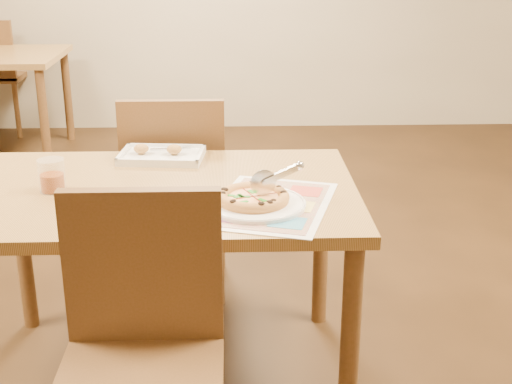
{
  "coord_description": "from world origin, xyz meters",
  "views": [
    {
      "loc": [
        0.24,
        -2.22,
        1.52
      ],
      "look_at": [
        0.31,
        -0.18,
        0.77
      ],
      "focal_mm": 50.0,
      "sensor_mm": 36.0,
      "label": 1
    }
  ],
  "objects_px": {
    "chair_far": "(175,174)",
    "glass_tumbler": "(52,177)",
    "dining_table": "(161,212)",
    "pizza_cutter": "(275,177)",
    "pizza": "(253,198)",
    "appetizer_tray": "(161,156)",
    "chair_near": "(142,323)",
    "menu": "(272,204)",
    "plate": "(256,205)"
  },
  "relations": [
    {
      "from": "menu",
      "to": "pizza_cutter",
      "type": "bearing_deg",
      "value": 42.68
    },
    {
      "from": "dining_table",
      "to": "appetizer_tray",
      "type": "height_order",
      "value": "appetizer_tray"
    },
    {
      "from": "pizza_cutter",
      "to": "chair_near",
      "type": "bearing_deg",
      "value": -145.32
    },
    {
      "from": "dining_table",
      "to": "pizza_cutter",
      "type": "bearing_deg",
      "value": -22.83
    },
    {
      "from": "pizza_cutter",
      "to": "plate",
      "type": "bearing_deg",
      "value": -170.21
    },
    {
      "from": "chair_far",
      "to": "appetizer_tray",
      "type": "relative_size",
      "value": 1.46
    },
    {
      "from": "chair_near",
      "to": "pizza",
      "type": "bearing_deg",
      "value": 54.63
    },
    {
      "from": "chair_far",
      "to": "pizza",
      "type": "xyz_separation_m",
      "value": [
        0.3,
        -0.78,
        0.18
      ]
    },
    {
      "from": "plate",
      "to": "pizza",
      "type": "distance_m",
      "value": 0.02
    },
    {
      "from": "chair_far",
      "to": "pizza_cutter",
      "type": "bearing_deg",
      "value": 116.09
    },
    {
      "from": "dining_table",
      "to": "pizza",
      "type": "distance_m",
      "value": 0.37
    },
    {
      "from": "pizza",
      "to": "chair_far",
      "type": "bearing_deg",
      "value": 111.27
    },
    {
      "from": "pizza_cutter",
      "to": "glass_tumbler",
      "type": "bearing_deg",
      "value": 153.45
    },
    {
      "from": "appetizer_tray",
      "to": "chair_far",
      "type": "bearing_deg",
      "value": 84.97
    },
    {
      "from": "plate",
      "to": "menu",
      "type": "xyz_separation_m",
      "value": [
        0.05,
        0.02,
        -0.01
      ]
    },
    {
      "from": "plate",
      "to": "menu",
      "type": "distance_m",
      "value": 0.05
    },
    {
      "from": "dining_table",
      "to": "chair_far",
      "type": "height_order",
      "value": "chair_far"
    },
    {
      "from": "appetizer_tray",
      "to": "menu",
      "type": "relative_size",
      "value": 0.68
    },
    {
      "from": "chair_far",
      "to": "glass_tumbler",
      "type": "distance_m",
      "value": 0.74
    },
    {
      "from": "pizza",
      "to": "pizza_cutter",
      "type": "relative_size",
      "value": 1.41
    },
    {
      "from": "chair_far",
      "to": "pizza",
      "type": "bearing_deg",
      "value": 111.27
    },
    {
      "from": "dining_table",
      "to": "pizza",
      "type": "bearing_deg",
      "value": -30.11
    },
    {
      "from": "dining_table",
      "to": "menu",
      "type": "bearing_deg",
      "value": -24.83
    },
    {
      "from": "pizza_cutter",
      "to": "appetizer_tray",
      "type": "relative_size",
      "value": 0.49
    },
    {
      "from": "chair_near",
      "to": "pizza_cutter",
      "type": "height_order",
      "value": "chair_near"
    },
    {
      "from": "glass_tumbler",
      "to": "menu",
      "type": "relative_size",
      "value": 0.23
    },
    {
      "from": "chair_near",
      "to": "chair_far",
      "type": "height_order",
      "value": "same"
    },
    {
      "from": "glass_tumbler",
      "to": "menu",
      "type": "bearing_deg",
      "value": -12.01
    },
    {
      "from": "glass_tumbler",
      "to": "chair_near",
      "type": "bearing_deg",
      "value": -59.4
    },
    {
      "from": "chair_near",
      "to": "appetizer_tray",
      "type": "height_order",
      "value": "chair_near"
    },
    {
      "from": "dining_table",
      "to": "plate",
      "type": "height_order",
      "value": "plate"
    },
    {
      "from": "dining_table",
      "to": "chair_far",
      "type": "relative_size",
      "value": 2.77
    },
    {
      "from": "pizza",
      "to": "menu",
      "type": "relative_size",
      "value": 0.47
    },
    {
      "from": "dining_table",
      "to": "appetizer_tray",
      "type": "distance_m",
      "value": 0.34
    },
    {
      "from": "chair_far",
      "to": "glass_tumbler",
      "type": "xyz_separation_m",
      "value": [
        -0.35,
        -0.62,
        0.2
      ]
    },
    {
      "from": "appetizer_tray",
      "to": "menu",
      "type": "height_order",
      "value": "appetizer_tray"
    },
    {
      "from": "chair_near",
      "to": "chair_far",
      "type": "distance_m",
      "value": 1.2
    },
    {
      "from": "pizza",
      "to": "glass_tumbler",
      "type": "height_order",
      "value": "glass_tumbler"
    },
    {
      "from": "menu",
      "to": "dining_table",
      "type": "bearing_deg",
      "value": 155.17
    },
    {
      "from": "dining_table",
      "to": "plate",
      "type": "relative_size",
      "value": 4.22
    },
    {
      "from": "chair_far",
      "to": "appetizer_tray",
      "type": "bearing_deg",
      "value": 84.97
    },
    {
      "from": "dining_table",
      "to": "glass_tumbler",
      "type": "height_order",
      "value": "glass_tumbler"
    },
    {
      "from": "plate",
      "to": "appetizer_tray",
      "type": "height_order",
      "value": "appetizer_tray"
    },
    {
      "from": "chair_far",
      "to": "pizza",
      "type": "height_order",
      "value": "chair_far"
    },
    {
      "from": "chair_far",
      "to": "dining_table",
      "type": "bearing_deg",
      "value": 90.0
    },
    {
      "from": "chair_far",
      "to": "menu",
      "type": "xyz_separation_m",
      "value": [
        0.36,
        -0.77,
        0.16
      ]
    },
    {
      "from": "chair_near",
      "to": "chair_far",
      "type": "xyz_separation_m",
      "value": [
        -0.0,
        1.2,
        0.0
      ]
    },
    {
      "from": "glass_tumbler",
      "to": "appetizer_tray",
      "type": "bearing_deg",
      "value": 46.36
    },
    {
      "from": "menu",
      "to": "chair_far",
      "type": "bearing_deg",
      "value": 115.11
    },
    {
      "from": "plate",
      "to": "dining_table",
      "type": "bearing_deg",
      "value": 149.25
    }
  ]
}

